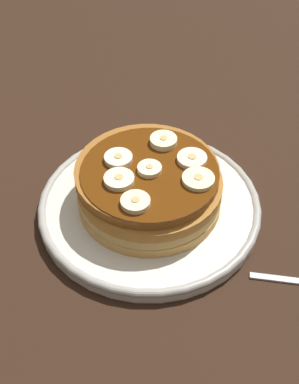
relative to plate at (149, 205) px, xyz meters
The scene contains 10 objects.
ground_plane 2.43cm from the plate, ahead, with size 140.00×140.00×3.00cm, color black.
plate is the anchor object (origin of this frame).
pancake_stack 3.00cm from the plate, 108.36° to the left, with size 17.10×16.89×5.00cm.
banana_slice_0 5.74cm from the plate, 132.10° to the left, with size 2.68×2.68×0.81cm.
banana_slice_1 6.91cm from the plate, 143.85° to the right, with size 3.17×3.17×0.84cm.
banana_slice_2 7.64cm from the plate, 133.51° to the left, with size 3.15×3.15×0.97cm.
banana_slice_3 7.88cm from the plate, 45.12° to the left, with size 3.51×3.51×0.76cm.
banana_slice_4 7.77cm from the plate, 43.56° to the right, with size 3.09×3.09×0.85cm.
banana_slice_5 7.59cm from the plate, 81.86° to the left, with size 3.37×3.37×0.79cm.
banana_slice_6 6.81cm from the plate, 93.61° to the right, with size 3.29×3.29×0.85cm.
Camera 1 is at (36.85, -19.29, 44.56)cm, focal length 48.37 mm.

